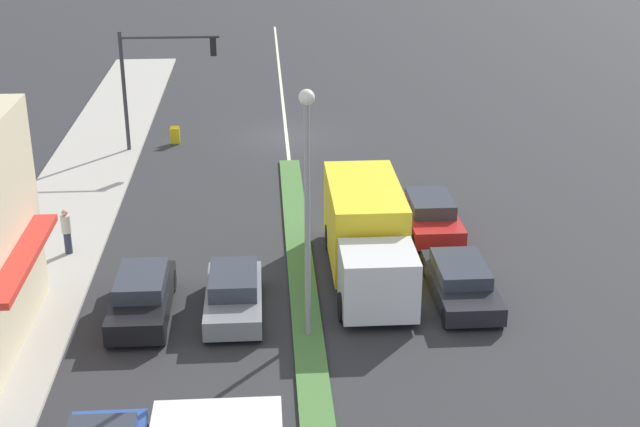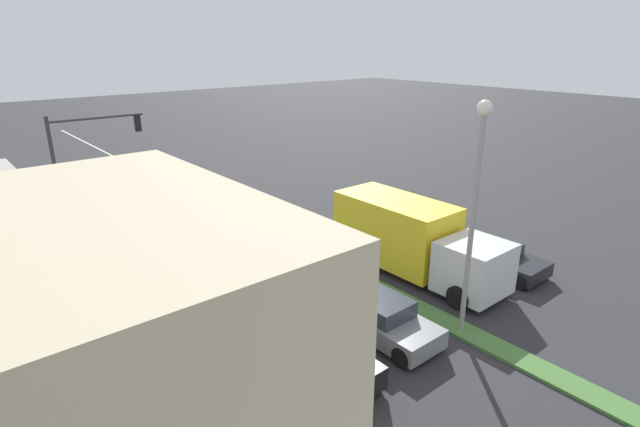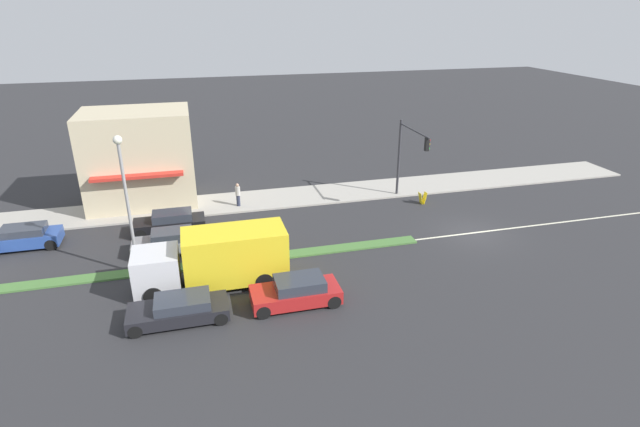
{
  "view_description": "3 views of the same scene",
  "coord_description": "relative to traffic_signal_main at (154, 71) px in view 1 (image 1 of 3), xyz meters",
  "views": [
    {
      "loc": [
        1.18,
        42.81,
        13.3
      ],
      "look_at": [
        -0.73,
        14.33,
        1.64
      ],
      "focal_mm": 50.0,
      "sensor_mm": 36.0,
      "label": 1
    },
    {
      "loc": [
        12.65,
        27.83,
        9.07
      ],
      "look_at": [
        -0.6,
        11.93,
        1.82
      ],
      "focal_mm": 28.0,
      "sensor_mm": 36.0,
      "label": 2
    },
    {
      "loc": [
        -24.95,
        16.52,
        13.14
      ],
      "look_at": [
        1.81,
        9.42,
        1.6
      ],
      "focal_mm": 28.0,
      "sensor_mm": 36.0,
      "label": 3
    }
  ],
  "objects": [
    {
      "name": "ground_plane",
      "position": [
        -6.12,
        16.07,
        -3.9
      ],
      "size": [
        160.0,
        160.0,
        0.0
      ],
      "primitive_type": "plane",
      "color": "#2B2B2D"
    },
    {
      "name": "sidewalk_right",
      "position": [
        2.88,
        16.57,
        -3.84
      ],
      "size": [
        4.0,
        73.0,
        0.12
      ],
      "primitive_type": "cube",
      "color": "#A8A399",
      "rests_on": "ground"
    },
    {
      "name": "lane_marking_center",
      "position": [
        -6.12,
        -1.93,
        -3.9
      ],
      "size": [
        0.16,
        60.0,
        0.01
      ],
      "primitive_type": "cube",
      "color": "beige",
      "rests_on": "ground"
    },
    {
      "name": "traffic_signal_main",
      "position": [
        0.0,
        0.0,
        0.0
      ],
      "size": [
        4.59,
        0.34,
        5.6
      ],
      "color": "#333338",
      "rests_on": "sidewalk_right"
    },
    {
      "name": "street_lamp",
      "position": [
        -6.12,
        17.96,
        0.88
      ],
      "size": [
        0.44,
        0.44,
        7.37
      ],
      "color": "gray",
      "rests_on": "median_strip"
    },
    {
      "name": "pedestrian",
      "position": [
        2.0,
        11.76,
        -2.91
      ],
      "size": [
        0.34,
        0.34,
        1.65
      ],
      "color": "#282D42",
      "rests_on": "sidewalk_right"
    },
    {
      "name": "warning_aframe_sign",
      "position": [
        -0.66,
        -1.08,
        -3.47
      ],
      "size": [
        0.45,
        0.53,
        0.84
      ],
      "color": "yellow",
      "rests_on": "ground"
    },
    {
      "name": "delivery_truck",
      "position": [
        -8.32,
        13.88,
        -2.43
      ],
      "size": [
        2.44,
        7.5,
        2.87
      ],
      "color": "silver",
      "rests_on": "ground"
    },
    {
      "name": "hatchback_red",
      "position": [
        -11.12,
        10.45,
        -3.25
      ],
      "size": [
        1.87,
        4.2,
        1.34
      ],
      "color": "#AD1E1E",
      "rests_on": "ground"
    },
    {
      "name": "sedan_dark",
      "position": [
        -11.12,
        15.82,
        -3.33
      ],
      "size": [
        1.86,
        4.42,
        1.18
      ],
      "color": "black",
      "rests_on": "ground"
    },
    {
      "name": "suv_black",
      "position": [
        -1.12,
        16.33,
        -3.25
      ],
      "size": [
        1.72,
        4.33,
        1.35
      ],
      "color": "black",
      "rests_on": "ground"
    },
    {
      "name": "suv_grey",
      "position": [
        -3.92,
        16.31,
        -3.27
      ],
      "size": [
        1.73,
        4.11,
        1.32
      ],
      "color": "slate",
      "rests_on": "ground"
    }
  ]
}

